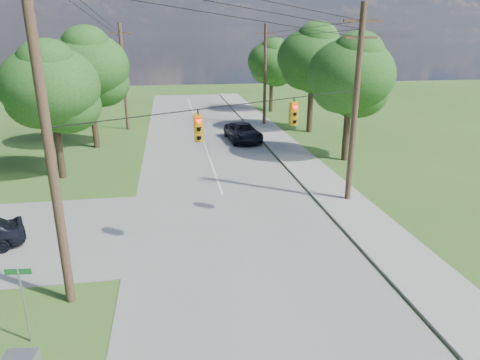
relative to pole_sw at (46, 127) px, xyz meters
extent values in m
plane|color=#365B1E|center=(4.60, -0.40, -6.23)|extent=(140.00, 140.00, 0.00)
cube|color=gray|center=(6.60, 4.60, -6.21)|extent=(10.00, 100.00, 0.03)
cube|color=gray|center=(13.30, 4.60, -6.17)|extent=(2.60, 100.00, 0.12)
cylinder|color=brown|center=(0.00, 0.00, -0.23)|extent=(0.32, 0.32, 12.00)
cylinder|color=brown|center=(13.50, 7.60, -0.98)|extent=(0.32, 0.32, 10.50)
cube|color=brown|center=(13.50, 7.60, 3.37)|extent=(2.00, 0.12, 0.14)
cube|color=brown|center=(13.50, 7.60, 2.57)|extent=(1.70, 0.12, 0.14)
cylinder|color=brown|center=(13.50, 29.60, -1.23)|extent=(0.32, 0.32, 10.00)
cube|color=brown|center=(13.50, 29.60, 2.87)|extent=(2.00, 0.12, 0.14)
cylinder|color=brown|center=(-0.40, 29.60, -1.23)|extent=(0.32, 0.32, 10.00)
cube|color=brown|center=(-0.40, 29.60, 2.87)|extent=(2.00, 0.12, 0.14)
cylinder|color=black|center=(6.75, 3.80, 3.72)|extent=(13.52, 7.63, 1.53)
cylinder|color=black|center=(6.75, 3.80, 3.32)|extent=(13.52, 7.63, 1.53)
cylinder|color=black|center=(13.50, 18.60, 3.12)|extent=(0.03, 22.00, 0.53)
cylinder|color=black|center=(-0.20, 14.80, 3.87)|extent=(0.43, 29.60, 2.03)
cylinder|color=black|center=(13.50, 18.60, 2.72)|extent=(0.03, 22.00, 0.53)
cylinder|color=black|center=(-0.20, 14.80, 3.47)|extent=(0.43, 29.60, 2.03)
cylinder|color=black|center=(6.75, 3.80, -0.03)|extent=(13.52, 7.63, 0.04)
cube|color=#E7A20D|center=(4.86, 2.62, -0.75)|extent=(0.32, 0.22, 1.05)
sphere|color=#FF0C05|center=(4.86, 2.48, -0.40)|extent=(0.17, 0.17, 0.17)
cube|color=#E7A20D|center=(4.86, 2.86, -0.75)|extent=(0.32, 0.22, 1.05)
sphere|color=#FF0C05|center=(4.86, 3.00, -0.40)|extent=(0.17, 0.17, 0.17)
cube|color=#E7A20D|center=(9.45, 5.20, -0.75)|extent=(0.32, 0.22, 1.05)
sphere|color=#FF0C05|center=(9.45, 5.06, -0.40)|extent=(0.17, 0.17, 0.17)
cube|color=#E7A20D|center=(9.45, 5.44, -0.75)|extent=(0.32, 0.22, 1.05)
sphere|color=#FF0C05|center=(9.45, 5.58, -0.40)|extent=(0.17, 0.17, 0.17)
cylinder|color=#423121|center=(-3.40, 14.60, -4.65)|extent=(0.45, 0.45, 3.15)
ellipsoid|color=#1E4916|center=(-3.40, 14.60, -0.29)|extent=(6.00, 6.00, 4.92)
cylinder|color=#423121|center=(-2.40, 22.60, -4.48)|extent=(0.50, 0.50, 3.50)
ellipsoid|color=#1E4916|center=(-2.40, 22.60, 0.37)|extent=(6.40, 6.40, 5.25)
cylinder|color=#423121|center=(-4.40, 32.60, -4.57)|extent=(0.48, 0.47, 3.32)
ellipsoid|color=#1E4916|center=(-4.40, 32.60, 0.04)|extent=(6.00, 6.00, 4.92)
cylinder|color=#423121|center=(16.60, 15.60, -4.57)|extent=(0.48, 0.48, 3.32)
ellipsoid|color=#1E4916|center=(16.60, 15.60, 0.04)|extent=(6.20, 6.20, 5.08)
cylinder|color=#423121|center=(17.10, 25.60, -4.39)|extent=(0.52, 0.52, 3.67)
ellipsoid|color=#1E4916|center=(17.10, 25.60, 0.70)|extent=(6.60, 6.60, 5.41)
cylinder|color=#423121|center=(16.10, 37.60, -4.65)|extent=(0.45, 0.45, 3.15)
ellipsoid|color=#1E4916|center=(16.10, 37.60, -0.29)|extent=(5.80, 5.80, 4.76)
imported|color=black|center=(10.10, 22.80, -5.43)|extent=(2.99, 5.72, 1.54)
cylinder|color=#939698|center=(-0.78, -2.03, -4.96)|extent=(0.06, 0.06, 2.53)
cube|color=#166024|center=(-0.78, -2.03, -3.80)|extent=(0.76, 0.10, 0.18)
camera|label=1|loc=(3.79, -13.77, 2.67)|focal=32.00mm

